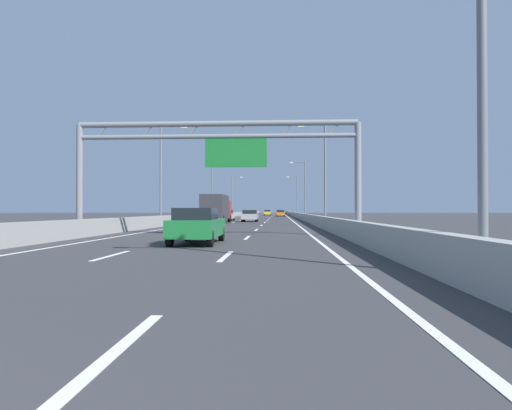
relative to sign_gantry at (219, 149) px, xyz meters
name	(u,v)px	position (x,y,z in m)	size (l,w,h in m)	color
ground_plane	(264,216)	(-0.14, 77.19, -4.82)	(260.00, 260.00, 0.00)	#38383A
lane_dash_left_1	(111,256)	(-1.94, -10.31, -4.82)	(0.16, 3.00, 0.01)	white
lane_dash_left_2	(178,237)	(-1.94, -1.31, -4.82)	(0.16, 3.00, 0.01)	white
lane_dash_left_3	(207,230)	(-1.94, 7.69, -4.82)	(0.16, 3.00, 0.01)	white
lane_dash_left_4	(223,225)	(-1.94, 16.69, -4.82)	(0.16, 3.00, 0.01)	white
lane_dash_left_5	(233,223)	(-1.94, 25.69, -4.82)	(0.16, 3.00, 0.01)	white
lane_dash_left_6	(240,221)	(-1.94, 34.69, -4.82)	(0.16, 3.00, 0.01)	white
lane_dash_left_7	(245,219)	(-1.94, 43.69, -4.82)	(0.16, 3.00, 0.01)	white
lane_dash_left_8	(249,218)	(-1.94, 52.69, -4.82)	(0.16, 3.00, 0.01)	white
lane_dash_left_9	(253,217)	(-1.94, 61.69, -4.82)	(0.16, 3.00, 0.01)	white
lane_dash_left_10	(255,217)	(-1.94, 70.69, -4.82)	(0.16, 3.00, 0.01)	white
lane_dash_left_11	(257,216)	(-1.94, 79.69, -4.82)	(0.16, 3.00, 0.01)	white
lane_dash_left_12	(259,216)	(-1.94, 88.69, -4.82)	(0.16, 3.00, 0.01)	white
lane_dash_left_13	(260,215)	(-1.94, 97.69, -4.82)	(0.16, 3.00, 0.01)	white
lane_dash_left_14	(262,215)	(-1.94, 106.69, -4.82)	(0.16, 3.00, 0.01)	white
lane_dash_left_15	(263,215)	(-1.94, 115.69, -4.82)	(0.16, 3.00, 0.01)	white
lane_dash_left_16	(264,214)	(-1.94, 124.69, -4.82)	(0.16, 3.00, 0.01)	white
lane_dash_left_17	(265,214)	(-1.94, 133.69, -4.82)	(0.16, 3.00, 0.01)	white
lane_dash_right_0	(114,352)	(1.66, -19.31, -4.82)	(0.16, 3.00, 0.01)	white
lane_dash_right_1	(226,256)	(1.66, -10.31, -4.82)	(0.16, 3.00, 0.01)	white
lane_dash_right_2	(247,238)	(1.66, -1.31, -4.82)	(0.16, 3.00, 0.01)	white
lane_dash_right_3	(256,230)	(1.66, 7.69, -4.82)	(0.16, 3.00, 0.01)	white
lane_dash_right_4	(261,225)	(1.66, 16.69, -4.82)	(0.16, 3.00, 0.01)	white
lane_dash_right_5	(265,223)	(1.66, 25.69, -4.82)	(0.16, 3.00, 0.01)	white
lane_dash_right_6	(267,221)	(1.66, 34.69, -4.82)	(0.16, 3.00, 0.01)	white
lane_dash_right_7	(268,219)	(1.66, 43.69, -4.82)	(0.16, 3.00, 0.01)	white
lane_dash_right_8	(270,218)	(1.66, 52.69, -4.82)	(0.16, 3.00, 0.01)	white
lane_dash_right_9	(271,217)	(1.66, 61.69, -4.82)	(0.16, 3.00, 0.01)	white
lane_dash_right_10	(272,217)	(1.66, 70.69, -4.82)	(0.16, 3.00, 0.01)	white
lane_dash_right_11	(272,216)	(1.66, 79.69, -4.82)	(0.16, 3.00, 0.01)	white
lane_dash_right_12	(273,216)	(1.66, 88.69, -4.82)	(0.16, 3.00, 0.01)	white
lane_dash_right_13	(273,215)	(1.66, 97.69, -4.82)	(0.16, 3.00, 0.01)	white
lane_dash_right_14	(274,215)	(1.66, 106.69, -4.82)	(0.16, 3.00, 0.01)	white
lane_dash_right_15	(274,215)	(1.66, 115.69, -4.82)	(0.16, 3.00, 0.01)	white
lane_dash_right_16	(274,214)	(1.66, 124.69, -4.82)	(0.16, 3.00, 0.01)	white
lane_dash_right_17	(275,214)	(1.66, 133.69, -4.82)	(0.16, 3.00, 0.01)	white
edge_line_left	(237,217)	(-5.39, 65.19, -4.82)	(0.16, 176.00, 0.01)	white
edge_line_right	(288,217)	(5.11, 65.19, -4.82)	(0.16, 176.00, 0.01)	white
barrier_left	(239,214)	(-7.04, 87.19, -4.35)	(0.45, 220.00, 0.95)	#9E9E99
barrier_right	(293,214)	(6.76, 87.19, -4.35)	(0.45, 220.00, 0.95)	#9E9E99
sign_gantry	(219,149)	(0.00, 0.00, 0.00)	(15.80, 0.36, 6.36)	gray
streetlamp_right_near	(470,21)	(7.32, -14.33, 0.57)	(2.58, 0.28, 9.50)	slate
streetlamp_left_mid	(163,168)	(-7.61, 16.52, 0.57)	(2.58, 0.28, 9.50)	slate
streetlamp_right_mid	(322,167)	(7.32, 16.52, 0.57)	(2.58, 0.28, 9.50)	slate
streetlamp_left_far	(213,186)	(-7.61, 47.36, 0.57)	(2.58, 0.28, 9.50)	slate
streetlamp_right_far	(304,186)	(7.32, 47.36, 0.57)	(2.58, 0.28, 9.50)	slate
streetlamp_left_distant	(233,193)	(-7.61, 78.21, 0.57)	(2.58, 0.28, 9.50)	slate
streetlamp_right_distant	(296,193)	(7.32, 78.21, 0.57)	(2.58, 0.28, 9.50)	slate
green_car	(197,226)	(-0.17, -5.40, -4.05)	(1.81, 4.36, 1.52)	#1E7A38
silver_car	(250,216)	(-0.30, 29.57, -4.08)	(1.89, 4.17, 1.44)	#A8ADB2
yellow_car	(267,213)	(0.09, 95.68, -4.06)	(1.79, 4.67, 1.51)	yellow
black_car	(254,213)	(-3.81, 97.26, -4.05)	(1.86, 4.67, 1.49)	black
white_car	(226,215)	(-3.73, 33.51, -4.07)	(1.86, 4.55, 1.48)	silver
red_car	(280,213)	(3.46, 95.98, -4.05)	(1.83, 4.67, 1.51)	red
orange_car	(281,213)	(3.65, 73.09, -4.09)	(1.79, 4.35, 1.44)	orange
box_truck	(216,208)	(-3.61, 23.58, -3.14)	(2.35, 8.36, 3.07)	#B21E19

